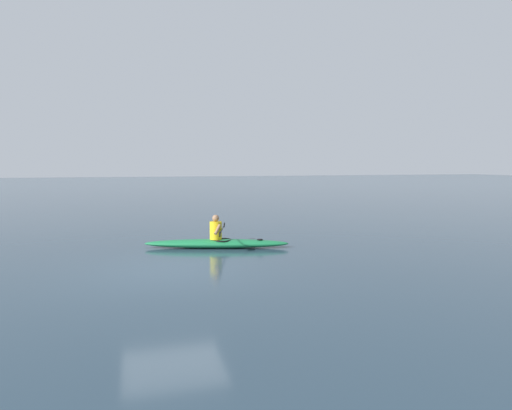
{
  "coord_description": "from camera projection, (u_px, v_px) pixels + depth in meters",
  "views": [
    {
      "loc": [
        0.92,
        10.96,
        2.62
      ],
      "look_at": [
        -2.3,
        -0.54,
        1.5
      ],
      "focal_mm": 31.42,
      "sensor_mm": 36.0,
      "label": 1
    }
  ],
  "objects": [
    {
      "name": "kayaker",
      "position": [
        216.0,
        229.0,
        13.85
      ],
      "size": [
        0.71,
        2.28,
        0.76
      ],
      "color": "yellow",
      "rests_on": "kayak"
    },
    {
      "name": "kayak",
      "position": [
        217.0,
        243.0,
        13.89
      ],
      "size": [
        4.48,
        1.79,
        0.27
      ],
      "color": "#19723F",
      "rests_on": "ground"
    },
    {
      "name": "ground_plane",
      "position": [
        172.0,
        270.0,
        11.0
      ],
      "size": [
        160.0,
        160.0,
        0.0
      ],
      "primitive_type": "plane",
      "color": "#283D4C"
    }
  ]
}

